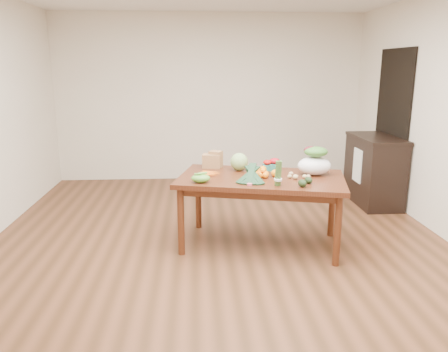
{
  "coord_description": "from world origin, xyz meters",
  "views": [
    {
      "loc": [
        -0.24,
        -4.27,
        1.86
      ],
      "look_at": [
        0.04,
        0.0,
        0.79
      ],
      "focal_mm": 35.0,
      "sensor_mm": 36.0,
      "label": 1
    }
  ],
  "objects": [
    {
      "name": "dining_table",
      "position": [
        0.44,
        0.08,
        0.38
      ],
      "size": [
        1.86,
        1.31,
        0.75
      ],
      "primitive_type": "cube",
      "rotation": [
        0.0,
        0.0,
        -0.23
      ],
      "color": "#4C2211",
      "rests_on": "floor"
    },
    {
      "name": "carrots",
      "position": [
        -0.08,
        0.21,
        0.76
      ],
      "size": [
        0.26,
        0.23,
        0.03
      ],
      "primitive_type": null,
      "rotation": [
        0.0,
        0.0,
        -0.23
      ],
      "color": "orange",
      "rests_on": "dining_table"
    },
    {
      "name": "potato_c",
      "position": [
        0.87,
        -0.01,
        0.77
      ],
      "size": [
        0.05,
        0.04,
        0.04
      ],
      "primitive_type": "ellipsoid",
      "color": "#D3C27A",
      "rests_on": "dining_table"
    },
    {
      "name": "potato_b",
      "position": [
        0.77,
        -0.04,
        0.77
      ],
      "size": [
        0.06,
        0.05,
        0.05
      ],
      "primitive_type": "ellipsoid",
      "color": "tan",
      "rests_on": "dining_table"
    },
    {
      "name": "strawberry_basket_b",
      "position": [
        0.63,
        0.36,
        0.8
      ],
      "size": [
        0.14,
        0.14,
        0.11
      ],
      "primitive_type": null,
      "rotation": [
        0.0,
        0.0,
        -0.23
      ],
      "color": "red",
      "rests_on": "dining_table"
    },
    {
      "name": "salad_bag",
      "position": [
        1.0,
        0.13,
        0.89
      ],
      "size": [
        0.4,
        0.34,
        0.27
      ],
      "primitive_type": null,
      "rotation": [
        0.0,
        0.0,
        -0.23
      ],
      "color": "white",
      "rests_on": "dining_table"
    },
    {
      "name": "asparagus_bundle",
      "position": [
        0.54,
        -0.28,
        0.88
      ],
      "size": [
        0.1,
        0.13,
        0.26
      ],
      "primitive_type": null,
      "rotation": [
        0.15,
        0.0,
        -0.23
      ],
      "color": "#50823B",
      "rests_on": "dining_table"
    },
    {
      "name": "paper_bag",
      "position": [
        -0.06,
        0.54,
        0.84
      ],
      "size": [
        0.31,
        0.28,
        0.19
      ],
      "primitive_type": null,
      "rotation": [
        0.0,
        0.0,
        -0.23
      ],
      "color": "#9A7645",
      "rests_on": "dining_table"
    },
    {
      "name": "potato_a",
      "position": [
        0.72,
        0.0,
        0.77
      ],
      "size": [
        0.05,
        0.04,
        0.04
      ],
      "primitive_type": "ellipsoid",
      "color": "tan",
      "rests_on": "dining_table"
    },
    {
      "name": "floor",
      "position": [
        0.0,
        0.0,
        0.0
      ],
      "size": [
        6.0,
        6.0,
        0.0
      ],
      "primitive_type": "plane",
      "color": "brown",
      "rests_on": "ground"
    },
    {
      "name": "cabinet",
      "position": [
        2.22,
        1.45,
        0.47
      ],
      "size": [
        0.52,
        1.02,
        0.94
      ],
      "primitive_type": "cube",
      "color": "black",
      "rests_on": "floor"
    },
    {
      "name": "kale_bunch",
      "position": [
        0.3,
        -0.15,
        0.83
      ],
      "size": [
        0.4,
        0.46,
        0.16
      ],
      "primitive_type": null,
      "rotation": [
        0.0,
        0.0,
        -0.23
      ],
      "color": "black",
      "rests_on": "dining_table"
    },
    {
      "name": "cabbage",
      "position": [
        0.24,
        0.38,
        0.85
      ],
      "size": [
        0.19,
        0.19,
        0.19
      ],
      "primitive_type": "sphere",
      "color": "#87B669",
      "rests_on": "dining_table"
    },
    {
      "name": "mandarin_cluster",
      "position": [
        0.46,
        0.08,
        0.8
      ],
      "size": [
        0.22,
        0.22,
        0.1
      ],
      "primitive_type": null,
      "rotation": [
        0.0,
        0.0,
        -0.23
      ],
      "color": "orange",
      "rests_on": "dining_table"
    },
    {
      "name": "orange_b",
      "position": [
        0.48,
        0.25,
        0.79
      ],
      "size": [
        0.08,
        0.08,
        0.08
      ],
      "primitive_type": "sphere",
      "color": "orange",
      "rests_on": "dining_table"
    },
    {
      "name": "snap_pea_bag",
      "position": [
        -0.19,
        -0.1,
        0.79
      ],
      "size": [
        0.19,
        0.14,
        0.09
      ],
      "primitive_type": "ellipsoid",
      "color": "#509B34",
      "rests_on": "dining_table"
    },
    {
      "name": "avocado_a",
      "position": [
        0.77,
        -0.33,
        0.79
      ],
      "size": [
        0.1,
        0.12,
        0.07
      ],
      "primitive_type": "ellipsoid",
      "rotation": [
        0.0,
        0.0,
        0.3
      ],
      "color": "black",
      "rests_on": "dining_table"
    },
    {
      "name": "room_walls",
      "position": [
        0.0,
        0.0,
        1.35
      ],
      "size": [
        5.02,
        6.02,
        2.7
      ],
      "color": "white",
      "rests_on": "floor"
    },
    {
      "name": "orange_a",
      "position": [
        0.39,
        0.18,
        0.8
      ],
      "size": [
        0.09,
        0.09,
        0.09
      ],
      "primitive_type": "sphere",
      "color": "#FFA70F",
      "rests_on": "dining_table"
    },
    {
      "name": "doorway_dark",
      "position": [
        2.48,
        1.6,
        1.05
      ],
      "size": [
        0.02,
        1.0,
        2.1
      ],
      "primitive_type": "cube",
      "color": "black",
      "rests_on": "floor"
    },
    {
      "name": "potato_d",
      "position": [
        0.75,
        0.11,
        0.77
      ],
      "size": [
        0.05,
        0.05,
        0.04
      ],
      "primitive_type": "ellipsoid",
      "color": "tan",
      "rests_on": "dining_table"
    },
    {
      "name": "orange_c",
      "position": [
        0.58,
        0.07,
        0.79
      ],
      "size": [
        0.08,
        0.08,
        0.08
      ],
      "primitive_type": "sphere",
      "color": "#FFA60F",
      "rests_on": "dining_table"
    },
    {
      "name": "avocado_b",
      "position": [
        0.86,
        -0.22,
        0.78
      ],
      "size": [
        0.09,
        0.11,
        0.07
      ],
      "primitive_type": "ellipsoid",
      "rotation": [
        0.0,
        0.0,
        0.3
      ],
      "color": "black",
      "rests_on": "dining_table"
    },
    {
      "name": "potato_e",
      "position": [
        0.91,
        -0.02,
        0.77
      ],
      "size": [
        0.05,
        0.04,
        0.04
      ],
      "primitive_type": "ellipsoid",
      "color": "tan",
      "rests_on": "dining_table"
    },
    {
      "name": "strawberry_basket_a",
      "position": [
        0.55,
        0.37,
        0.8
      ],
      "size": [
        0.12,
        0.12,
        0.09
      ],
      "primitive_type": null,
      "rotation": [
        0.0,
        0.0,
        -0.23
      ],
      "color": "red",
      "rests_on": "dining_table"
    },
    {
      "name": "dish_towel",
      "position": [
        1.96,
        1.4,
        0.55
      ],
      "size": [
        0.02,
        0.28,
        0.45
      ],
      "primitive_type": "cube",
      "color": "white",
      "rests_on": "cabinet"
    }
  ]
}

